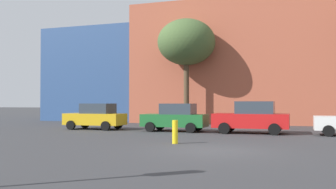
% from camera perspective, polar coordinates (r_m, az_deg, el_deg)
% --- Properties ---
extents(ground_plane, '(200.00, 200.00, 0.00)m').
position_cam_1_polar(ground_plane, '(14.12, 6.82, -8.26)').
color(ground_plane, '#38383A').
extents(building_backdrop, '(39.47, 13.55, 12.18)m').
position_cam_1_polar(building_backdrop, '(36.95, 13.18, 3.64)').
color(building_backdrop, '#B2563D').
rests_on(building_backdrop, ground_plane).
extents(parked_car_0, '(3.87, 1.90, 1.68)m').
position_cam_1_polar(parked_car_0, '(25.21, -10.74, -3.24)').
color(parked_car_0, gold).
rests_on(parked_car_0, ground_plane).
extents(parked_car_1, '(3.87, 1.90, 1.68)m').
position_cam_1_polar(parked_car_1, '(23.01, 1.12, -3.46)').
color(parked_car_1, '#1E662D').
rests_on(parked_car_1, ground_plane).
extents(parked_car_2, '(4.16, 2.04, 1.80)m').
position_cam_1_polar(parked_car_2, '(22.04, 12.42, -3.36)').
color(parked_car_2, red).
rests_on(parked_car_2, ground_plane).
extents(bare_tree_0, '(4.51, 4.51, 8.26)m').
position_cam_1_polar(bare_tree_0, '(30.04, 2.76, 7.74)').
color(bare_tree_0, brown).
rests_on(bare_tree_0, ground_plane).
extents(bollard_yellow_0, '(0.24, 0.24, 0.99)m').
position_cam_1_polar(bollard_yellow_0, '(16.18, 1.06, -5.60)').
color(bollard_yellow_0, yellow).
rests_on(bollard_yellow_0, ground_plane).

